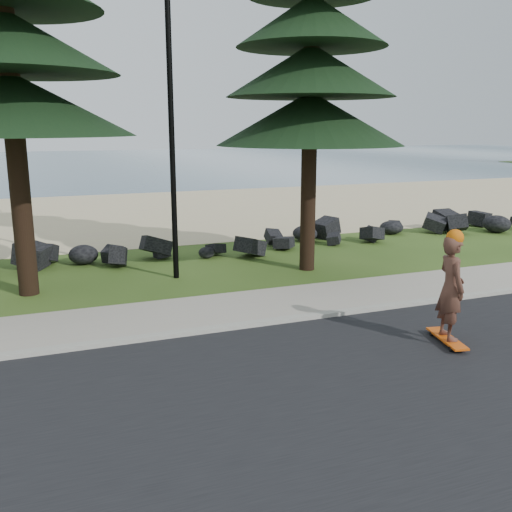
# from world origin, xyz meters

# --- Properties ---
(ground) EXTENTS (160.00, 160.00, 0.00)m
(ground) POSITION_xyz_m (0.00, 0.00, 0.00)
(ground) COLOR #2E4917
(ground) RESTS_ON ground
(road) EXTENTS (160.00, 7.00, 0.02)m
(road) POSITION_xyz_m (0.00, -4.50, 0.01)
(road) COLOR black
(road) RESTS_ON ground
(kerb) EXTENTS (160.00, 0.20, 0.10)m
(kerb) POSITION_xyz_m (0.00, -0.90, 0.05)
(kerb) COLOR #A4A294
(kerb) RESTS_ON ground
(sidewalk) EXTENTS (160.00, 2.00, 0.08)m
(sidewalk) POSITION_xyz_m (0.00, 0.20, 0.04)
(sidewalk) COLOR gray
(sidewalk) RESTS_ON ground
(beach_sand) EXTENTS (160.00, 15.00, 0.01)m
(beach_sand) POSITION_xyz_m (0.00, 14.50, 0.01)
(beach_sand) COLOR #CCBC88
(beach_sand) RESTS_ON ground
(ocean) EXTENTS (160.00, 58.00, 0.01)m
(ocean) POSITION_xyz_m (0.00, 51.00, 0.00)
(ocean) COLOR #37576A
(ocean) RESTS_ON ground
(seawall_boulders) EXTENTS (60.00, 2.40, 1.10)m
(seawall_boulders) POSITION_xyz_m (0.00, 5.60, 0.00)
(seawall_boulders) COLOR black
(seawall_boulders) RESTS_ON ground
(lamp_post) EXTENTS (0.25, 0.14, 8.14)m
(lamp_post) POSITION_xyz_m (0.00, 3.20, 4.13)
(lamp_post) COLOR black
(lamp_post) RESTS_ON ground
(skateboarder) EXTENTS (0.57, 1.14, 2.06)m
(skateboarder) POSITION_xyz_m (3.46, -2.97, 1.04)
(skateboarder) COLOR #CC4B0C
(skateboarder) RESTS_ON ground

